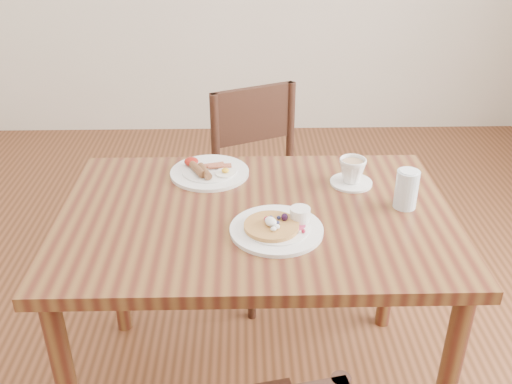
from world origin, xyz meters
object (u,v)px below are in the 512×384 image
at_px(chair_far, 266,183).
at_px(pancake_plate, 278,227).
at_px(dining_table, 256,239).
at_px(teacup_saucer, 352,172).
at_px(water_glass, 406,189).
at_px(breakfast_plate, 208,171).

xyz_separation_m(chair_far, pancake_plate, (0.00, -0.78, 0.27)).
height_order(dining_table, teacup_saucer, teacup_saucer).
distance_m(teacup_saucer, water_glass, 0.21).
xyz_separation_m(chair_far, breakfast_plate, (-0.22, -0.42, 0.27)).
relative_size(pancake_plate, breakfast_plate, 1.00).
distance_m(chair_far, pancake_plate, 0.83).
height_order(dining_table, pancake_plate, pancake_plate).
bearing_deg(chair_far, water_glass, 97.43).
height_order(chair_far, water_glass, chair_far).
distance_m(dining_table, breakfast_plate, 0.32).
bearing_deg(breakfast_plate, teacup_saucer, -9.42).
relative_size(chair_far, breakfast_plate, 3.26).
xyz_separation_m(pancake_plate, breakfast_plate, (-0.22, 0.37, -0.00)).
bearing_deg(chair_far, breakfast_plate, 38.33).
distance_m(chair_far, water_glass, 0.83).
height_order(pancake_plate, water_glass, water_glass).
height_order(breakfast_plate, water_glass, water_glass).
distance_m(chair_far, breakfast_plate, 0.54).
relative_size(dining_table, teacup_saucer, 8.57).
height_order(pancake_plate, teacup_saucer, teacup_saucer).
distance_m(dining_table, chair_far, 0.70).
bearing_deg(pancake_plate, breakfast_plate, 120.71).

